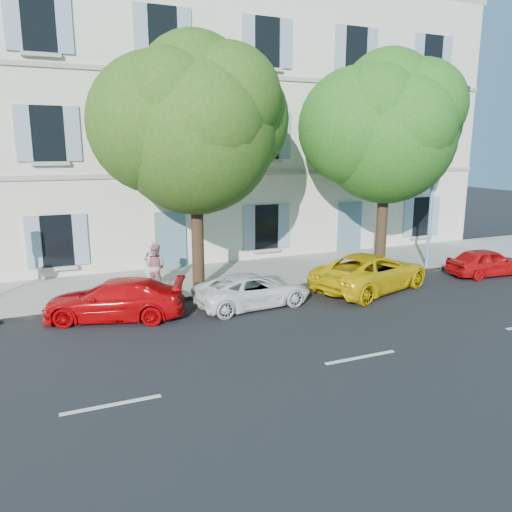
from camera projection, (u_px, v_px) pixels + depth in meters
name	position (u px, v px, depth m)	size (l,w,h in m)	color
ground	(288.00, 310.00, 15.98)	(90.00, 90.00, 0.00)	black
sidewalk	(239.00, 276.00, 19.97)	(36.00, 4.50, 0.15)	#A09E96
kerb	(260.00, 289.00, 18.02)	(36.00, 0.16, 0.16)	#9E998E
building	(195.00, 128.00, 23.88)	(28.00, 7.00, 12.00)	beige
car_red_coupe	(115.00, 299.00, 15.06)	(1.71, 4.19, 1.22)	#BE0508
car_white_coupe	(253.00, 290.00, 16.31)	(1.79, 3.88, 1.08)	white
car_yellow_supercar	(371.00, 272.00, 18.11)	(2.25, 4.89, 1.36)	#E4B909
car_red_hatchback	(487.00, 262.00, 20.15)	(1.33, 3.31, 1.13)	#B80B0D
tree_left	(195.00, 133.00, 16.57)	(5.42, 5.42, 8.40)	#3A2819
tree_right	(387.00, 135.00, 20.02)	(5.49, 5.49, 8.46)	#3A2819
street_lamp	(436.00, 168.00, 20.24)	(0.25, 1.55, 7.27)	#7293BF
pedestrian_a	(151.00, 263.00, 18.04)	(0.62, 0.40, 1.69)	silver
pedestrian_b	(155.00, 266.00, 17.73)	(0.79, 0.61, 1.62)	tan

